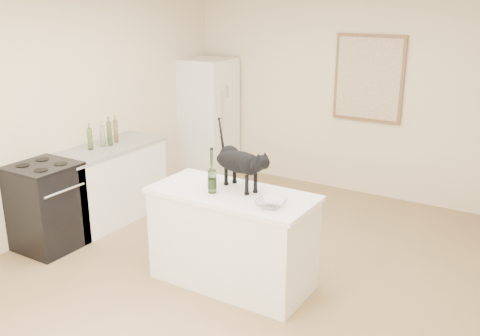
{
  "coord_description": "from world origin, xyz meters",
  "views": [
    {
      "loc": [
        2.52,
        -3.98,
        2.58
      ],
      "look_at": [
        0.15,
        -0.15,
        1.12
      ],
      "focal_mm": 40.33,
      "sensor_mm": 36.0,
      "label": 1
    }
  ],
  "objects_px": {
    "fridge": "(208,117)",
    "wine_bottle": "(212,173)",
    "black_cat": "(240,165)",
    "stove": "(47,208)",
    "glass_bowl": "(271,204)"
  },
  "relations": [
    {
      "from": "fridge",
      "to": "wine_bottle",
      "type": "distance_m",
      "value": 3.27
    },
    {
      "from": "black_cat",
      "to": "wine_bottle",
      "type": "relative_size",
      "value": 1.76
    },
    {
      "from": "stove",
      "to": "black_cat",
      "type": "height_order",
      "value": "black_cat"
    },
    {
      "from": "fridge",
      "to": "black_cat",
      "type": "relative_size",
      "value": 2.67
    },
    {
      "from": "stove",
      "to": "black_cat",
      "type": "xyz_separation_m",
      "value": [
        2.06,
        0.52,
        0.67
      ]
    },
    {
      "from": "fridge",
      "to": "glass_bowl",
      "type": "bearing_deg",
      "value": -46.91
    },
    {
      "from": "wine_bottle",
      "to": "glass_bowl",
      "type": "bearing_deg",
      "value": -3.57
    },
    {
      "from": "stove",
      "to": "fridge",
      "type": "relative_size",
      "value": 0.53
    },
    {
      "from": "black_cat",
      "to": "glass_bowl",
      "type": "bearing_deg",
      "value": -6.94
    },
    {
      "from": "stove",
      "to": "glass_bowl",
      "type": "distance_m",
      "value": 2.57
    },
    {
      "from": "stove",
      "to": "fridge",
      "type": "height_order",
      "value": "fridge"
    },
    {
      "from": "fridge",
      "to": "glass_bowl",
      "type": "height_order",
      "value": "fridge"
    },
    {
      "from": "fridge",
      "to": "wine_bottle",
      "type": "relative_size",
      "value": 4.72
    },
    {
      "from": "fridge",
      "to": "black_cat",
      "type": "distance_m",
      "value": 3.2
    },
    {
      "from": "glass_bowl",
      "to": "fridge",
      "type": "bearing_deg",
      "value": 133.09
    }
  ]
}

